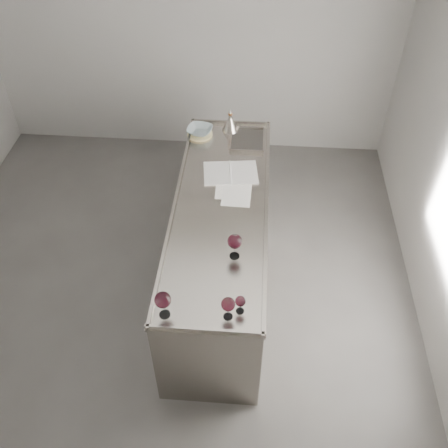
# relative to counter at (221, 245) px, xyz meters

# --- Properties ---
(room_shell) EXTENTS (4.54, 5.04, 2.84)m
(room_shell) POSITION_rel_counter_xyz_m (-0.50, -0.30, 0.93)
(room_shell) COLOR #4C4A47
(room_shell) RESTS_ON ground
(counter) EXTENTS (0.77, 2.42, 0.97)m
(counter) POSITION_rel_counter_xyz_m (0.00, 0.00, 0.00)
(counter) COLOR gray
(counter) RESTS_ON ground
(wine_glass_left) EXTENTS (0.11, 0.11, 0.21)m
(wine_glass_left) POSITION_rel_counter_xyz_m (-0.28, -1.08, 0.62)
(wine_glass_left) COLOR white
(wine_glass_left) RESTS_ON counter
(wine_glass_middle) EXTENTS (0.11, 0.11, 0.21)m
(wine_glass_middle) POSITION_rel_counter_xyz_m (0.15, -0.54, 0.62)
(wine_glass_middle) COLOR white
(wine_glass_middle) RESTS_ON counter
(wine_glass_right) EXTENTS (0.09, 0.09, 0.18)m
(wine_glass_right) POSITION_rel_counter_xyz_m (0.14, -1.07, 0.60)
(wine_glass_right) COLOR white
(wine_glass_right) RESTS_ON counter
(wine_glass_small) EXTENTS (0.07, 0.07, 0.14)m
(wine_glass_small) POSITION_rel_counter_xyz_m (0.21, -1.02, 0.57)
(wine_glass_small) COLOR white
(wine_glass_small) RESTS_ON counter
(notebook) EXTENTS (0.50, 0.38, 0.02)m
(notebook) POSITION_rel_counter_xyz_m (0.05, 0.42, 0.47)
(notebook) COLOR silver
(notebook) RESTS_ON counter
(loose_paper_top) EXTENTS (0.21, 0.29, 0.00)m
(loose_paper_top) POSITION_rel_counter_xyz_m (0.05, 0.22, 0.47)
(loose_paper_top) COLOR silver
(loose_paper_top) RESTS_ON counter
(loose_paper_under) EXTENTS (0.24, 0.34, 0.00)m
(loose_paper_under) POSITION_rel_counter_xyz_m (0.12, 0.16, 0.47)
(loose_paper_under) COLOR silver
(loose_paper_under) RESTS_ON counter
(trivet) EXTENTS (0.31, 0.31, 0.02)m
(trivet) POSITION_rel_counter_xyz_m (-0.28, 0.98, 0.48)
(trivet) COLOR #D5C689
(trivet) RESTS_ON counter
(ceramic_bowl) EXTENTS (0.27, 0.27, 0.06)m
(ceramic_bowl) POSITION_rel_counter_xyz_m (-0.28, 0.98, 0.52)
(ceramic_bowl) COLOR #91A3A9
(ceramic_bowl) RESTS_ON trivet
(wine_funnel) EXTENTS (0.16, 0.16, 0.23)m
(wine_funnel) POSITION_rel_counter_xyz_m (0.01, 1.08, 0.54)
(wine_funnel) COLOR #AEA49B
(wine_funnel) RESTS_ON counter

